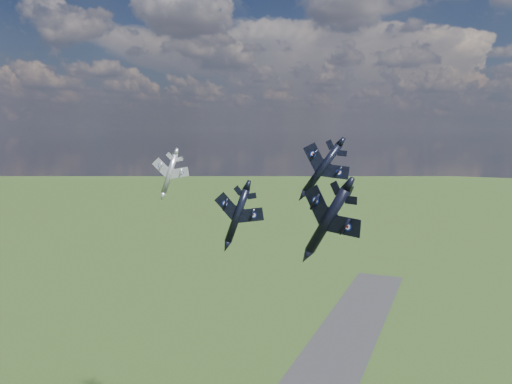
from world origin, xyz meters
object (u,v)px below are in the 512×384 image
at_px(jet_right_navy, 327,221).
at_px(jet_left_silver, 169,174).
at_px(jet_lead_navy, 237,215).
at_px(jet_high_navy, 322,169).

height_order(jet_right_navy, jet_left_silver, jet_left_silver).
xyz_separation_m(jet_lead_navy, jet_high_navy, (13.92, 8.09, 8.56)).
height_order(jet_lead_navy, jet_high_navy, jet_high_navy).
xyz_separation_m(jet_high_navy, jet_left_silver, (-36.19, 4.07, -2.54)).
bearing_deg(jet_lead_navy, jet_left_silver, 142.22).
bearing_deg(jet_high_navy, jet_right_navy, -84.31).
bearing_deg(jet_high_navy, jet_lead_navy, -161.43).
bearing_deg(jet_left_silver, jet_right_navy, -54.69).
distance_m(jet_lead_navy, jet_right_navy, 24.30).
bearing_deg(jet_lead_navy, jet_high_navy, 21.04).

